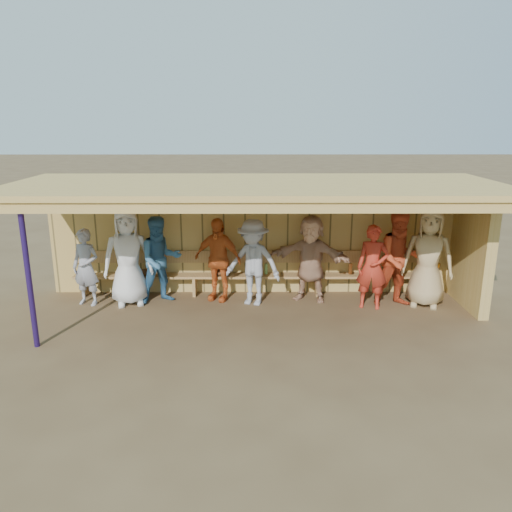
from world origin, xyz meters
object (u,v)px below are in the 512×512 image
(player_f, at_px, (311,258))
(player_e, at_px, (253,262))
(player_b, at_px, (128,257))
(bench, at_px, (256,270))
(player_d, at_px, (218,259))
(player_a, at_px, (86,267))
(player_h, at_px, (428,257))
(player_g, at_px, (372,267))
(player_extra, at_px, (400,259))
(player_c, at_px, (160,260))

(player_f, bearing_deg, player_e, -148.89)
(player_b, height_order, bench, player_b)
(player_f, bearing_deg, player_d, -161.18)
(player_a, distance_m, player_d, 2.60)
(bench, bearing_deg, player_h, -11.22)
(player_a, height_order, player_h, player_h)
(player_b, xyz_separation_m, player_d, (1.76, 0.23, -0.12))
(player_g, height_order, bench, player_g)
(player_f, height_order, player_extra, player_extra)
(player_f, bearing_deg, player_c, -158.38)
(player_a, xyz_separation_m, player_f, (4.47, 0.23, 0.11))
(player_c, bearing_deg, bench, -12.06)
(player_e, bearing_deg, player_g, 14.88)
(bench, bearing_deg, player_g, -18.94)
(player_e, bearing_deg, player_c, -164.43)
(player_c, bearing_deg, player_f, -23.06)
(player_c, relative_size, player_extra, 0.92)
(player_h, height_order, bench, player_h)
(player_d, relative_size, bench, 0.22)
(player_e, distance_m, bench, 0.67)
(player_g, bearing_deg, bench, 174.75)
(player_a, height_order, player_b, player_b)
(player_d, relative_size, player_extra, 0.89)
(player_d, xyz_separation_m, player_extra, (3.59, -0.36, 0.11))
(player_d, xyz_separation_m, player_e, (0.72, -0.27, 0.01))
(player_b, relative_size, player_h, 0.98)
(player_a, height_order, player_d, player_d)
(bench, bearing_deg, player_c, -167.30)
(player_b, bearing_deg, player_c, -5.30)
(player_f, distance_m, player_h, 2.28)
(bench, bearing_deg, player_d, -158.52)
(player_f, height_order, player_h, player_h)
(player_d, relative_size, player_g, 1.03)
(player_f, xyz_separation_m, player_h, (2.26, -0.33, 0.11))
(player_e, xyz_separation_m, player_h, (3.42, -0.10, 0.13))
(player_d, bearing_deg, player_h, 15.62)
(player_h, bearing_deg, player_g, -155.08)
(player_a, xyz_separation_m, player_b, (0.83, 0.04, 0.20))
(player_a, height_order, player_e, player_e)
(player_h, xyz_separation_m, bench, (-3.36, 0.67, -0.46))
(player_d, xyz_separation_m, player_g, (3.04, -0.47, -0.03))
(player_e, height_order, player_h, player_h)
(player_e, bearing_deg, player_h, 18.31)
(player_e, bearing_deg, player_f, 31.11)
(player_e, relative_size, player_h, 0.87)
(player_b, distance_m, bench, 2.63)
(player_e, distance_m, player_extra, 2.87)
(player_b, distance_m, player_e, 2.48)
(player_d, height_order, player_e, player_e)
(player_a, bearing_deg, player_f, 19.02)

